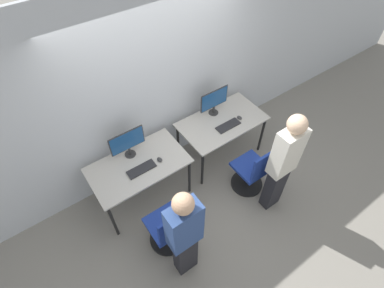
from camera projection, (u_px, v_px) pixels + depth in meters
ground_plane at (198, 189)px, 4.53m from camera, size 20.00×20.00×0.00m
wall_back at (161, 86)px, 3.94m from camera, size 12.00×0.05×2.80m
desk_left at (139, 168)px, 3.95m from camera, size 1.28×0.74×0.75m
monitor_left at (127, 142)px, 3.83m from camera, size 0.48×0.15×0.42m
keyboard_left at (142, 169)px, 3.84m from camera, size 0.38×0.14×0.02m
mouse_left at (160, 160)px, 3.93m from camera, size 0.06×0.09×0.03m
office_chair_left at (168, 229)px, 3.71m from camera, size 0.48×0.48×0.91m
person_left at (184, 234)px, 3.13m from camera, size 0.36×0.21×1.62m
desk_right at (222, 124)px, 4.49m from camera, size 1.28×0.74×0.75m
monitor_right at (214, 100)px, 4.37m from camera, size 0.48×0.15×0.42m
keyboard_right at (228, 126)px, 4.35m from camera, size 0.38×0.14×0.02m
mouse_right at (239, 118)px, 4.45m from camera, size 0.06×0.09×0.03m
office_chair_right at (252, 172)px, 4.28m from camera, size 0.48×0.48×0.91m
person_right at (283, 162)px, 3.68m from camera, size 0.36×0.23×1.72m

